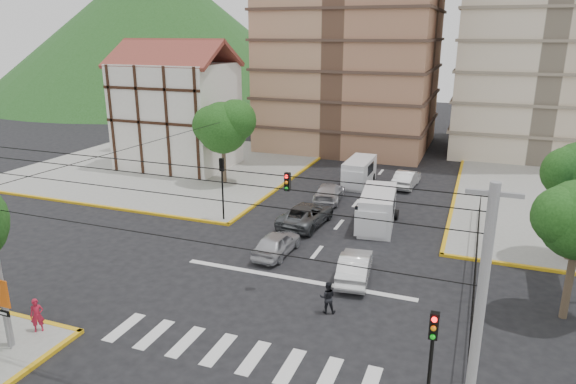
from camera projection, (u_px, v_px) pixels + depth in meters
The scene contains 23 objects.
ground at pixel (288, 289), 26.58m from camera, with size 160.00×160.00×0.00m, color black.
sidewalk_nw at pixel (172, 165), 51.20m from camera, with size 26.00×26.00×0.15m, color gray.
crosswalk_stripes at pixel (236, 354), 21.22m from camera, with size 12.00×2.40×0.01m, color silver.
stop_line at pixel (295, 279), 27.65m from camera, with size 13.00×0.40×0.01m, color silver.
tudor_building at pixel (177, 114), 49.32m from camera, with size 10.80×8.05×12.23m.
distant_hill at pixel (157, 26), 103.57m from camera, with size 70.00×70.00×28.00m, color #214C19.
park_fence at pixel (474, 280), 27.54m from camera, with size 0.10×22.50×1.66m, color black, non-canonical shape.
tree_tudor at pixel (224, 125), 43.36m from camera, with size 5.39×4.40×7.43m.
traffic_light_se at pixel (431, 353), 16.04m from camera, with size 0.28×0.22×4.40m.
traffic_light_nw at pixel (222, 179), 35.27m from camera, with size 0.28×0.22×4.40m.
traffic_light_hanging at pixel (271, 191), 23.01m from camera, with size 18.00×9.12×0.92m.
utility_pole_se at pixel (477, 335), 14.07m from camera, with size 1.40×0.28×9.00m.
district_sign at pixel (1, 300), 20.60m from camera, with size 0.90×0.12×3.20m.
van_right_lane at pixel (377, 211), 34.67m from camera, with size 2.73×5.67×2.46m.
van_left_lane at pixel (358, 173), 44.36m from camera, with size 2.11×5.02×2.25m.
car_silver_front_left at pixel (277, 243), 30.52m from camera, with size 1.70×4.24×1.44m, color #BBBBC0.
car_white_front_right at pixel (355, 266), 27.47m from camera, with size 1.57×4.50×1.48m, color white.
car_grey_mid_left at pixel (306, 215), 35.25m from camera, with size 2.50×5.41×1.50m, color #505357.
car_silver_rear_left at pixel (329, 192), 40.31m from camera, with size 1.98×4.87×1.41m, color silver.
car_darkgrey_mid_right at pixel (381, 193), 40.27m from camera, with size 1.55×3.85×1.31m, color black.
car_white_rear_right at pixel (407, 179), 43.99m from camera, with size 1.56×4.49×1.48m, color white.
pedestrian_sw_corner at pixel (37, 315), 22.36m from camera, with size 0.56×0.37×1.54m, color #AC1A32.
pedestrian_crosswalk at pixel (328, 297), 24.14m from camera, with size 0.77×0.60×1.59m, color black.
Camera 1 is at (8.52, -22.31, 12.71)m, focal length 32.00 mm.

